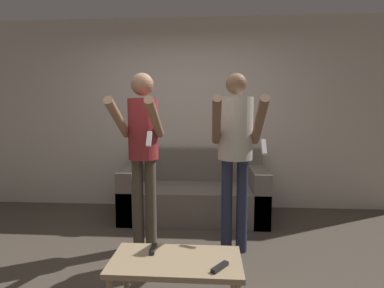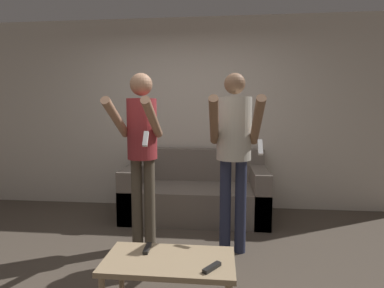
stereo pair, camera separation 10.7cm
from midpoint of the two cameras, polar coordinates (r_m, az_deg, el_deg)
ground_plane at (r=2.76m, az=-5.47°, el=-24.15°), size 14.00×14.00×0.00m
wall_back at (r=4.35m, az=-0.59°, el=5.67°), size 6.40×0.06×2.70m
couch at (r=4.03m, az=1.49°, el=-9.59°), size 1.84×0.87×0.87m
person_standing_left at (r=2.98m, az=-8.56°, el=0.38°), size 0.41×0.70×1.77m
person_standing_right at (r=2.89m, az=9.04°, el=0.38°), size 0.45×0.72×1.76m
coffee_table at (r=2.18m, az=-2.86°, el=-22.10°), size 0.88×0.45×0.41m
remote_near at (r=2.04m, az=5.43°, el=-22.37°), size 0.12×0.14×0.02m
remote_far at (r=2.28m, az=-7.11°, el=-19.12°), size 0.04×0.15×0.02m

